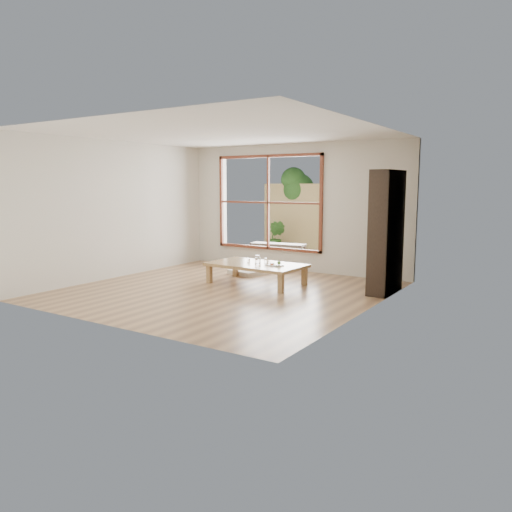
# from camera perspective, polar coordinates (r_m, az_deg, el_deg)

# --- Properties ---
(ground) EXTENTS (5.00, 5.00, 0.00)m
(ground) POSITION_cam_1_polar(r_m,az_deg,el_deg) (8.47, -3.63, -3.98)
(ground) COLOR #AA8255
(ground) RESTS_ON ground
(low_table) EXTENTS (1.74, 1.03, 0.37)m
(low_table) POSITION_cam_1_polar(r_m,az_deg,el_deg) (8.96, 0.03, -1.15)
(low_table) COLOR tan
(low_table) RESTS_ON ground
(floor_cushion) EXTENTS (0.72, 0.72, 0.09)m
(floor_cushion) POSITION_cam_1_polar(r_m,az_deg,el_deg) (10.00, -0.85, -1.82)
(floor_cushion) COLOR silver
(floor_cushion) RESTS_ON ground
(bookshelf) EXTENTS (0.32, 0.91, 2.01)m
(bookshelf) POSITION_cam_1_polar(r_m,az_deg,el_deg) (8.44, 14.67, 2.65)
(bookshelf) COLOR #31241B
(bookshelf) RESTS_ON ground
(glass_tall) EXTENTS (0.08, 0.08, 0.15)m
(glass_tall) POSITION_cam_1_polar(r_m,az_deg,el_deg) (8.89, 0.15, -0.42)
(glass_tall) COLOR silver
(glass_tall) RESTS_ON low_table
(glass_mid) EXTENTS (0.08, 0.08, 0.11)m
(glass_mid) POSITION_cam_1_polar(r_m,az_deg,el_deg) (8.96, 0.29, -0.51)
(glass_mid) COLOR silver
(glass_mid) RESTS_ON low_table
(glass_short) EXTENTS (0.07, 0.07, 0.09)m
(glass_short) POSITION_cam_1_polar(r_m,az_deg,el_deg) (9.01, 1.16, -0.53)
(glass_short) COLOR silver
(glass_short) RESTS_ON low_table
(glass_small) EXTENTS (0.05, 0.05, 0.07)m
(glass_small) POSITION_cam_1_polar(r_m,az_deg,el_deg) (9.09, -0.88, -0.51)
(glass_small) COLOR silver
(glass_small) RESTS_ON low_table
(food_tray) EXTENTS (0.32, 0.26, 0.08)m
(food_tray) POSITION_cam_1_polar(r_m,az_deg,el_deg) (8.72, 2.23, -0.98)
(food_tray) COLOR white
(food_tray) RESTS_ON low_table
(deck) EXTENTS (2.80, 2.00, 0.05)m
(deck) POSITION_cam_1_polar(r_m,az_deg,el_deg) (11.75, 4.29, -0.56)
(deck) COLOR #372F28
(deck) RESTS_ON ground
(garden_bench) EXTENTS (1.31, 0.56, 0.40)m
(garden_bench) POSITION_cam_1_polar(r_m,az_deg,el_deg) (11.57, 2.52, 1.16)
(garden_bench) COLOR #31241B
(garden_bench) RESTS_ON deck
(bamboo_fence) EXTENTS (2.80, 0.06, 1.80)m
(bamboo_fence) POSITION_cam_1_polar(r_m,az_deg,el_deg) (12.54, 6.51, 4.10)
(bamboo_fence) COLOR tan
(bamboo_fence) RESTS_ON ground
(shrub_right) EXTENTS (0.81, 0.72, 0.84)m
(shrub_right) POSITION_cam_1_polar(r_m,az_deg,el_deg) (12.03, 10.41, 1.66)
(shrub_right) COLOR #2D5820
(shrub_right) RESTS_ON deck
(shrub_left) EXTENTS (0.50, 0.41, 0.86)m
(shrub_left) POSITION_cam_1_polar(r_m,az_deg,el_deg) (12.55, 2.28, 2.11)
(shrub_left) COLOR #2D5820
(shrub_left) RESTS_ON deck
(garden_tree) EXTENTS (1.04, 0.85, 2.22)m
(garden_tree) POSITION_cam_1_polar(r_m,az_deg,el_deg) (13.08, 4.47, 7.48)
(garden_tree) COLOR #4C3D2D
(garden_tree) RESTS_ON ground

